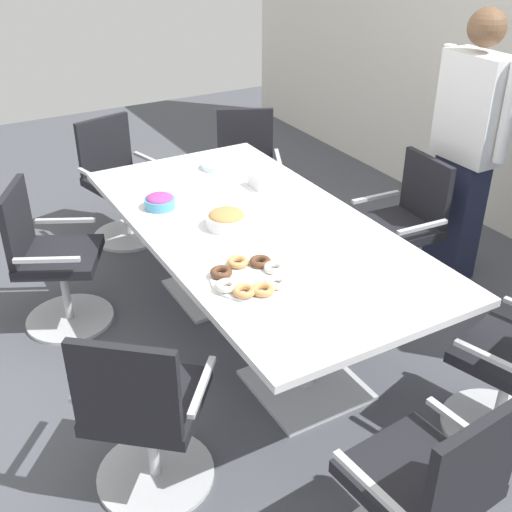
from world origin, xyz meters
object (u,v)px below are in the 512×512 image
at_px(office_chair_4, 402,234).
at_px(snack_bowl_cookies, 227,219).
at_px(office_chair_1, 145,419).
at_px(person_standing_0, 467,146).
at_px(conference_table, 256,244).
at_px(office_chair_6, 120,187).
at_px(donut_platter, 250,277).
at_px(snack_bowl_candy_mix, 160,201).
at_px(napkin_pile, 263,180).
at_px(plate_stack, 217,166).
at_px(office_chair_5, 246,178).
at_px(office_chair_2, 426,498).
at_px(office_chair_0, 52,265).

height_order(office_chair_4, snack_bowl_cookies, office_chair_4).
xyz_separation_m(office_chair_1, person_standing_0, (-0.75, 2.53, 0.53)).
height_order(conference_table, office_chair_6, office_chair_6).
bearing_deg(person_standing_0, donut_platter, 104.40).
relative_size(snack_bowl_candy_mix, napkin_pile, 1.27).
xyz_separation_m(person_standing_0, snack_bowl_candy_mix, (-0.48, -1.93, -0.14)).
bearing_deg(donut_platter, office_chair_1, -68.23).
bearing_deg(plate_stack, donut_platter, -20.39).
height_order(office_chair_5, napkin_pile, office_chair_5).
height_order(office_chair_4, napkin_pile, office_chair_4).
relative_size(office_chair_2, office_chair_6, 1.00).
xyz_separation_m(office_chair_2, napkin_pile, (-2.10, 0.52, 0.39)).
bearing_deg(office_chair_2, office_chair_5, 68.34).
height_order(office_chair_4, donut_platter, office_chair_4).
height_order(person_standing_0, snack_bowl_candy_mix, person_standing_0).
bearing_deg(office_chair_6, donut_platter, 74.48).
distance_m(office_chair_0, snack_bowl_cookies, 1.15).
bearing_deg(plate_stack, snack_bowl_candy_mix, -55.73).
height_order(person_standing_0, snack_bowl_cookies, person_standing_0).
distance_m(person_standing_0, snack_bowl_candy_mix, 2.00).
bearing_deg(office_chair_0, conference_table, 80.55).
relative_size(snack_bowl_cookies, plate_stack, 1.05).
bearing_deg(office_chair_1, donut_platter, 61.51).
xyz_separation_m(conference_table, office_chair_6, (-1.66, -0.25, -0.22)).
bearing_deg(snack_bowl_cookies, office_chair_2, -2.38).
relative_size(office_chair_4, office_chair_6, 1.00).
bearing_deg(napkin_pile, office_chair_0, -102.95).
distance_m(office_chair_0, snack_bowl_candy_mix, 0.77).
xyz_separation_m(office_chair_4, donut_platter, (0.51, -1.42, 0.36)).
bearing_deg(office_chair_0, donut_platter, 55.80).
relative_size(office_chair_1, snack_bowl_candy_mix, 5.05).
bearing_deg(office_chair_6, napkin_pile, 100.35).
relative_size(conference_table, office_chair_1, 2.64).
xyz_separation_m(office_chair_5, napkin_pile, (0.91, -0.38, 0.39)).
relative_size(person_standing_0, plate_stack, 8.22).
bearing_deg(office_chair_5, snack_bowl_candy_mix, 65.87).
bearing_deg(snack_bowl_cookies, conference_table, 69.12).
bearing_deg(office_chair_4, person_standing_0, -88.63).
height_order(office_chair_2, office_chair_5, same).
distance_m(conference_table, office_chair_6, 1.69).
height_order(snack_bowl_candy_mix, plate_stack, snack_bowl_candy_mix).
bearing_deg(office_chair_0, office_chair_6, 168.08).
bearing_deg(napkin_pile, office_chair_4, 61.97).
xyz_separation_m(donut_platter, plate_stack, (-1.36, 0.51, -0.00)).
relative_size(office_chair_2, person_standing_0, 0.51).
height_order(conference_table, office_chair_0, office_chair_0).
distance_m(office_chair_1, plate_stack, 2.03).
height_order(office_chair_1, office_chair_4, same).
bearing_deg(plate_stack, person_standing_0, 57.46).
bearing_deg(office_chair_1, snack_bowl_cookies, 84.64).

